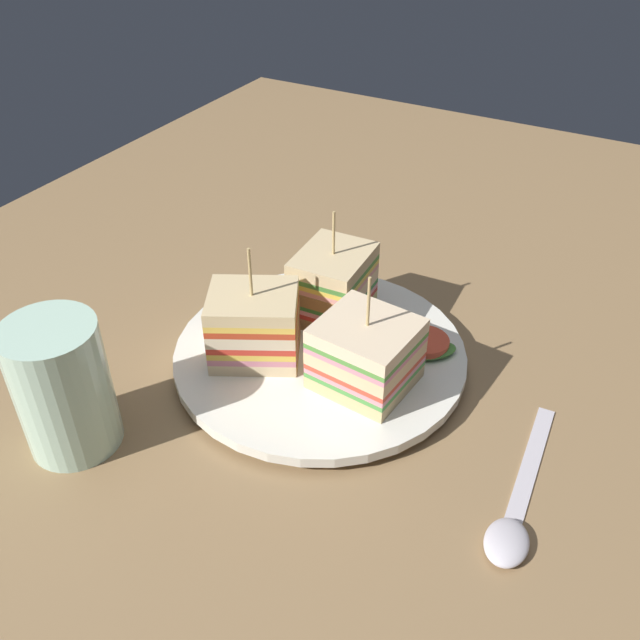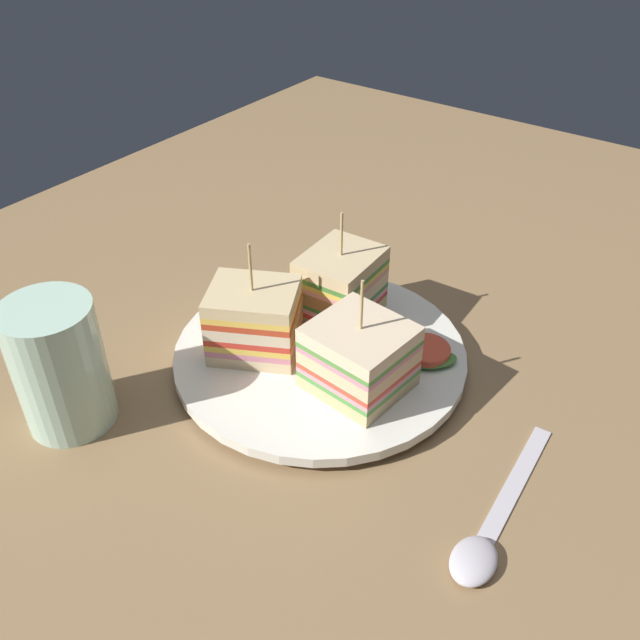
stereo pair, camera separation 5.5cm
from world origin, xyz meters
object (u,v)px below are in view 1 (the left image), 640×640
(plate, at_px, (320,355))
(spoon, at_px, (513,520))
(sandwich_wedge_1, at_px, (333,284))
(drinking_glass, at_px, (65,395))
(sandwich_wedge_0, at_px, (365,354))
(sandwich_wedge_2, at_px, (255,325))

(plate, bearing_deg, spoon, 66.72)
(sandwich_wedge_1, distance_m, drinking_glass, 0.23)
(sandwich_wedge_0, distance_m, sandwich_wedge_1, 0.09)
(sandwich_wedge_2, height_order, drinking_glass, sandwich_wedge_2)
(sandwich_wedge_1, bearing_deg, drinking_glass, -27.95)
(sandwich_wedge_1, bearing_deg, plate, 14.10)
(sandwich_wedge_0, distance_m, drinking_glass, 0.22)
(sandwich_wedge_1, bearing_deg, spoon, 54.41)
(sandwich_wedge_0, height_order, sandwich_wedge_1, sandwich_wedge_1)
(plate, xyz_separation_m, sandwich_wedge_2, (0.03, -0.04, 0.04))
(plate, xyz_separation_m, spoon, (0.08, 0.19, -0.01))
(drinking_glass, bearing_deg, sandwich_wedge_2, 151.17)
(sandwich_wedge_1, height_order, spoon, sandwich_wedge_1)
(sandwich_wedge_1, bearing_deg, sandwich_wedge_0, 40.61)
(plate, distance_m, sandwich_wedge_2, 0.06)
(sandwich_wedge_0, height_order, spoon, sandwich_wedge_0)
(spoon, bearing_deg, plate, -116.58)
(spoon, xyz_separation_m, drinking_glass, (0.08, -0.30, 0.04))
(sandwich_wedge_2, distance_m, drinking_glass, 0.15)
(sandwich_wedge_2, bearing_deg, plate, 8.05)
(plate, bearing_deg, sandwich_wedge_1, -163.14)
(spoon, bearing_deg, sandwich_wedge_2, -105.61)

